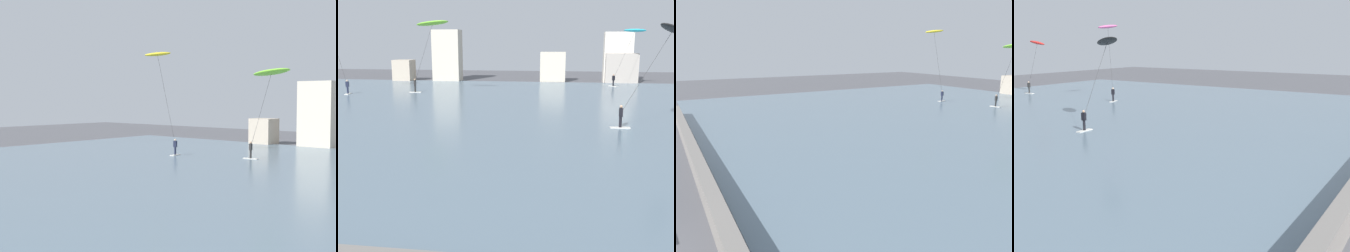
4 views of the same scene
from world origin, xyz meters
TOP-DOWN VIEW (x-y plane):
  - water_bay at (0.00, 30.19)m, footprint 84.00×52.00m
  - far_shore_buildings at (-1.22, 57.26)m, footprint 37.10×4.68m
  - kitesurfer_lime at (-11.70, 40.10)m, footprint 5.60×2.55m
  - kitesurfer_cyan at (12.23, 52.05)m, footprint 4.70×2.35m
  - kitesurfer_black at (10.15, 24.16)m, footprint 5.24×3.90m

SIDE VIEW (x-z plane):
  - water_bay at x=0.00m, z-range 0.00..0.10m
  - far_shore_buildings at x=-1.22m, z-range -0.82..7.03m
  - kitesurfer_black at x=10.15m, z-range 2.84..10.23m
  - kitesurfer_cyan at x=12.23m, z-range 2.91..10.65m
  - kitesurfer_lime at x=-11.70m, z-range 3.37..11.87m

